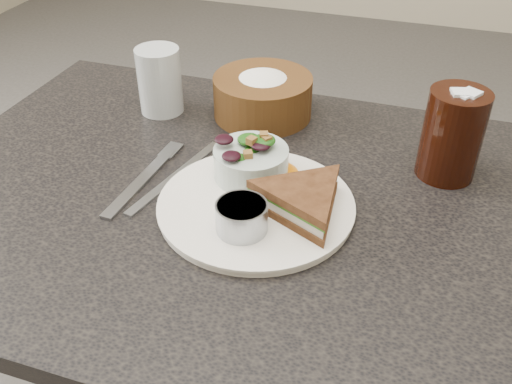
{
  "coord_description": "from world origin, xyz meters",
  "views": [
    {
      "loc": [
        0.22,
        -0.63,
        1.24
      ],
      "look_at": [
        0.02,
        -0.03,
        0.78
      ],
      "focal_mm": 40.0,
      "sensor_mm": 36.0,
      "label": 1
    }
  ],
  "objects_px": {
    "salad_bowl": "(251,158)",
    "dressing_ramekin": "(242,217)",
    "bread_basket": "(263,90)",
    "water_glass": "(160,81)",
    "cola_glass": "(453,131)",
    "dining_table": "(249,360)",
    "sandwich": "(303,201)",
    "dinner_plate": "(256,206)"
  },
  "relations": [
    {
      "from": "dining_table",
      "to": "dressing_ramekin",
      "type": "xyz_separation_m",
      "value": [
        0.02,
        -0.09,
        0.41
      ]
    },
    {
      "from": "bread_basket",
      "to": "dining_table",
      "type": "bearing_deg",
      "value": -77.62
    },
    {
      "from": "dining_table",
      "to": "cola_glass",
      "type": "relative_size",
      "value": 6.75
    },
    {
      "from": "water_glass",
      "to": "sandwich",
      "type": "bearing_deg",
      "value": -35.49
    },
    {
      "from": "bread_basket",
      "to": "water_glass",
      "type": "relative_size",
      "value": 1.49
    },
    {
      "from": "bread_basket",
      "to": "water_glass",
      "type": "xyz_separation_m",
      "value": [
        -0.18,
        -0.04,
        0.01
      ]
    },
    {
      "from": "salad_bowl",
      "to": "sandwich",
      "type": "bearing_deg",
      "value": -33.31
    },
    {
      "from": "salad_bowl",
      "to": "water_glass",
      "type": "xyz_separation_m",
      "value": [
        -0.23,
        0.17,
        0.01
      ]
    },
    {
      "from": "salad_bowl",
      "to": "bread_basket",
      "type": "bearing_deg",
      "value": 103.11
    },
    {
      "from": "dining_table",
      "to": "cola_glass",
      "type": "height_order",
      "value": "cola_glass"
    },
    {
      "from": "salad_bowl",
      "to": "cola_glass",
      "type": "xyz_separation_m",
      "value": [
        0.27,
        0.12,
        0.03
      ]
    },
    {
      "from": "salad_bowl",
      "to": "dinner_plate",
      "type": "bearing_deg",
      "value": -65.33
    },
    {
      "from": "sandwich",
      "to": "dressing_ramekin",
      "type": "height_order",
      "value": "sandwich"
    },
    {
      "from": "cola_glass",
      "to": "bread_basket",
      "type": "bearing_deg",
      "value": 164.01
    },
    {
      "from": "sandwich",
      "to": "water_glass",
      "type": "height_order",
      "value": "water_glass"
    },
    {
      "from": "bread_basket",
      "to": "dressing_ramekin",
      "type": "bearing_deg",
      "value": -76.87
    },
    {
      "from": "dinner_plate",
      "to": "salad_bowl",
      "type": "height_order",
      "value": "salad_bowl"
    },
    {
      "from": "dinner_plate",
      "to": "salad_bowl",
      "type": "relative_size",
      "value": 2.48
    },
    {
      "from": "dining_table",
      "to": "water_glass",
      "type": "xyz_separation_m",
      "value": [
        -0.23,
        0.2,
        0.43
      ]
    },
    {
      "from": "dining_table",
      "to": "cola_glass",
      "type": "xyz_separation_m",
      "value": [
        0.27,
        0.15,
        0.45
      ]
    },
    {
      "from": "dinner_plate",
      "to": "sandwich",
      "type": "xyz_separation_m",
      "value": [
        0.07,
        -0.0,
        0.03
      ]
    },
    {
      "from": "salad_bowl",
      "to": "bread_basket",
      "type": "relative_size",
      "value": 0.63
    },
    {
      "from": "sandwich",
      "to": "cola_glass",
      "type": "relative_size",
      "value": 1.06
    },
    {
      "from": "salad_bowl",
      "to": "bread_basket",
      "type": "height_order",
      "value": "bread_basket"
    },
    {
      "from": "salad_bowl",
      "to": "water_glass",
      "type": "distance_m",
      "value": 0.28
    },
    {
      "from": "dinner_plate",
      "to": "bread_basket",
      "type": "relative_size",
      "value": 1.57
    },
    {
      "from": "bread_basket",
      "to": "cola_glass",
      "type": "xyz_separation_m",
      "value": [
        0.32,
        -0.09,
        0.02
      ]
    },
    {
      "from": "dressing_ramekin",
      "to": "sandwich",
      "type": "bearing_deg",
      "value": 41.67
    },
    {
      "from": "salad_bowl",
      "to": "water_glass",
      "type": "bearing_deg",
      "value": 143.63
    },
    {
      "from": "sandwich",
      "to": "water_glass",
      "type": "xyz_separation_m",
      "value": [
        -0.32,
        0.23,
        0.03
      ]
    },
    {
      "from": "sandwich",
      "to": "dressing_ramekin",
      "type": "xyz_separation_m",
      "value": [
        -0.07,
        -0.06,
        -0.0
      ]
    },
    {
      "from": "dressing_ramekin",
      "to": "bread_basket",
      "type": "relative_size",
      "value": 0.39
    },
    {
      "from": "sandwich",
      "to": "salad_bowl",
      "type": "distance_m",
      "value": 0.11
    },
    {
      "from": "sandwich",
      "to": "dinner_plate",
      "type": "bearing_deg",
      "value": -156.36
    },
    {
      "from": "dining_table",
      "to": "dinner_plate",
      "type": "distance_m",
      "value": 0.38
    },
    {
      "from": "dining_table",
      "to": "dressing_ramekin",
      "type": "bearing_deg",
      "value": -74.85
    },
    {
      "from": "dining_table",
      "to": "cola_glass",
      "type": "distance_m",
      "value": 0.54
    },
    {
      "from": "salad_bowl",
      "to": "dressing_ramekin",
      "type": "distance_m",
      "value": 0.12
    },
    {
      "from": "bread_basket",
      "to": "dinner_plate",
      "type": "bearing_deg",
      "value": -74.16
    },
    {
      "from": "sandwich",
      "to": "salad_bowl",
      "type": "height_order",
      "value": "salad_bowl"
    },
    {
      "from": "salad_bowl",
      "to": "dressing_ramekin",
      "type": "bearing_deg",
      "value": -76.85
    },
    {
      "from": "sandwich",
      "to": "cola_glass",
      "type": "distance_m",
      "value": 0.25
    }
  ]
}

